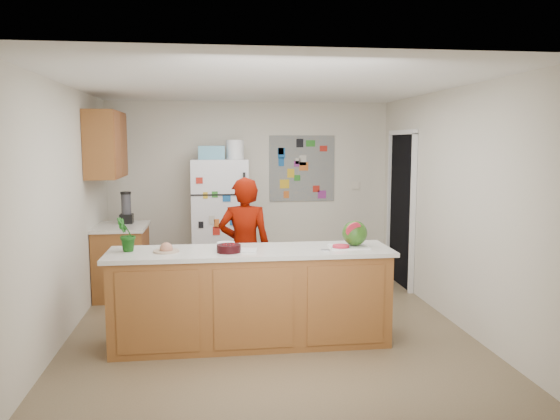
{
  "coord_description": "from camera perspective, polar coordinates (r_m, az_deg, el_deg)",
  "views": [
    {
      "loc": [
        -0.57,
        -5.57,
        1.93
      ],
      "look_at": [
        0.17,
        0.2,
        1.21
      ],
      "focal_mm": 35.0,
      "sensor_mm": 36.0,
      "label": 1
    }
  ],
  "objects": [
    {
      "name": "floor",
      "position": [
        5.92,
        -1.39,
        -12.02
      ],
      "size": [
        4.0,
        4.5,
        0.02
      ],
      "primitive_type": "cube",
      "color": "brown",
      "rests_on": "ground"
    },
    {
      "name": "potted_plant",
      "position": [
        5.25,
        -15.8,
        -2.48
      ],
      "size": [
        0.23,
        0.23,
        0.32
      ],
      "primitive_type": "imported",
      "rotation": [
        0.0,
        0.0,
        3.9
      ],
      "color": "#113B11",
      "rests_on": "peninsula_top"
    },
    {
      "name": "paper_towel",
      "position": [
        5.11,
        -3.36,
        -4.19
      ],
      "size": [
        0.18,
        0.17,
        0.02
      ],
      "primitive_type": "cube",
      "rotation": [
        0.0,
        0.0,
        -0.16
      ],
      "color": "white",
      "rests_on": "peninsula_top"
    },
    {
      "name": "wall_back",
      "position": [
        7.88,
        -3.11,
        2.14
      ],
      "size": [
        4.0,
        0.02,
        2.5
      ],
      "primitive_type": "cube",
      "color": "beige",
      "rests_on": "ground"
    },
    {
      "name": "wall_right",
      "position": [
        6.17,
        17.47,
        0.45
      ],
      "size": [
        0.02,
        4.5,
        2.5
      ],
      "primitive_type": "cube",
      "color": "beige",
      "rests_on": "ground"
    },
    {
      "name": "peninsula_base",
      "position": [
        5.3,
        -3.02,
        -9.25
      ],
      "size": [
        2.6,
        0.62,
        0.88
      ],
      "primitive_type": "cube",
      "color": "brown",
      "rests_on": "floor"
    },
    {
      "name": "watermelon",
      "position": [
        5.34,
        7.82,
        -2.42
      ],
      "size": [
        0.24,
        0.24,
        0.24
      ],
      "primitive_type": "sphere",
      "color": "#1A5D13",
      "rests_on": "cutting_board"
    },
    {
      "name": "side_counter_base",
      "position": [
        7.17,
        -16.18,
        -5.26
      ],
      "size": [
        0.6,
        0.8,
        0.86
      ],
      "primitive_type": "cube",
      "color": "brown",
      "rests_on": "floor"
    },
    {
      "name": "wall_left",
      "position": [
        5.79,
        -21.63,
        -0.14
      ],
      "size": [
        0.02,
        4.5,
        2.5
      ],
      "primitive_type": "cube",
      "color": "beige",
      "rests_on": "ground"
    },
    {
      "name": "doorway",
      "position": [
        7.52,
        12.62,
        -0.01
      ],
      "size": [
        0.03,
        0.85,
        2.04
      ],
      "primitive_type": "cube",
      "color": "black",
      "rests_on": "ground"
    },
    {
      "name": "upper_cabinets",
      "position": [
        6.98,
        -17.72,
        6.52
      ],
      "size": [
        0.35,
        1.0,
        0.8
      ],
      "primitive_type": "cube",
      "color": "brown",
      "rests_on": "wall_left"
    },
    {
      "name": "peninsula_top",
      "position": [
        5.18,
        -3.05,
        -4.37
      ],
      "size": [
        2.68,
        0.7,
        0.04
      ],
      "primitive_type": "cube",
      "color": "silver",
      "rests_on": "peninsula_base"
    },
    {
      "name": "fridge_top_bin",
      "position": [
        7.45,
        -7.17,
        5.97
      ],
      "size": [
        0.35,
        0.28,
        0.18
      ],
      "primitive_type": "cube",
      "color": "#5999B2",
      "rests_on": "refrigerator"
    },
    {
      "name": "photo_collage",
      "position": [
        7.93,
        2.31,
        4.35
      ],
      "size": [
        0.95,
        0.01,
        0.95
      ],
      "primitive_type": "cube",
      "color": "slate",
      "rests_on": "wall_back"
    },
    {
      "name": "ceiling",
      "position": [
        5.63,
        -1.47,
        13.02
      ],
      "size": [
        4.0,
        4.5,
        0.02
      ],
      "primitive_type": "cube",
      "color": "white",
      "rests_on": "wall_back"
    },
    {
      "name": "keys",
      "position": [
        5.13,
        4.76,
        -4.2
      ],
      "size": [
        0.09,
        0.07,
        0.01
      ],
      "primitive_type": "cube",
      "rotation": [
        0.0,
        0.0,
        -0.39
      ],
      "color": "gray",
      "rests_on": "peninsula_top"
    },
    {
      "name": "cherry_bowl",
      "position": [
        5.07,
        -5.37,
        -4.02
      ],
      "size": [
        0.27,
        0.27,
        0.07
      ],
      "primitive_type": "cylinder",
      "rotation": [
        0.0,
        0.0,
        0.24
      ],
      "color": "black",
      "rests_on": "peninsula_top"
    },
    {
      "name": "side_counter_top",
      "position": [
        7.09,
        -16.3,
        -1.71
      ],
      "size": [
        0.64,
        0.84,
        0.04
      ],
      "primitive_type": "cube",
      "color": "silver",
      "rests_on": "side_counter_base"
    },
    {
      "name": "plate",
      "position": [
        5.17,
        -11.8,
        -4.23
      ],
      "size": [
        0.26,
        0.26,
        0.02
      ],
      "primitive_type": "cylinder",
      "rotation": [
        0.0,
        0.0,
        0.12
      ],
      "color": "#C6B496",
      "rests_on": "peninsula_top"
    },
    {
      "name": "refrigerator",
      "position": [
        7.53,
        -6.3,
        -1.19
      ],
      "size": [
        0.75,
        0.7,
        1.7
      ],
      "primitive_type": "cube",
      "color": "silver",
      "rests_on": "floor"
    },
    {
      "name": "cutting_board",
      "position": [
        5.33,
        7.22,
        -3.82
      ],
      "size": [
        0.39,
        0.3,
        0.01
      ],
      "primitive_type": "cube",
      "rotation": [
        0.0,
        0.0,
        -0.05
      ],
      "color": "silver",
      "rests_on": "peninsula_top"
    },
    {
      "name": "white_bowl",
      "position": [
        5.25,
        -5.68,
        -3.7
      ],
      "size": [
        0.21,
        0.21,
        0.06
      ],
      "primitive_type": "cylinder",
      "rotation": [
        0.0,
        0.0,
        0.26
      ],
      "color": "white",
      "rests_on": "peninsula_top"
    },
    {
      "name": "cobalt_bowl",
      "position": [
        5.11,
        -5.7,
        -4.05
      ],
      "size": [
        0.18,
        0.18,
        0.05
      ],
      "primitive_type": "cylinder",
      "rotation": [
        0.0,
        0.0,
        0.33
      ],
      "color": "#0C1056",
      "rests_on": "peninsula_top"
    },
    {
      "name": "person",
      "position": [
        5.96,
        -3.71,
        -4.04
      ],
      "size": [
        0.6,
        0.42,
        1.56
      ],
      "primitive_type": "imported",
      "rotation": [
        0.0,
        0.0,
        3.06
      ],
      "color": "#5F0A00",
      "rests_on": "floor"
    },
    {
      "name": "blender_appliance",
      "position": [
        7.21,
        -15.77,
        0.14
      ],
      "size": [
        0.12,
        0.12,
        0.38
      ],
      "primitive_type": "cylinder",
      "color": "black",
      "rests_on": "side_counter_top"
    },
    {
      "name": "watermelon_slice",
      "position": [
        5.25,
        6.37,
        -3.78
      ],
      "size": [
        0.16,
        0.16,
        0.02
      ],
      "primitive_type": "cylinder",
      "color": "#E63F33",
      "rests_on": "cutting_board"
    }
  ]
}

